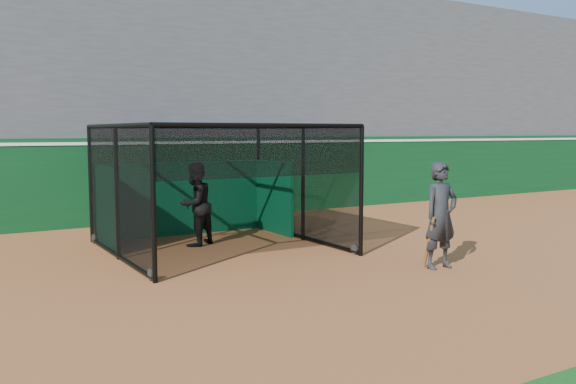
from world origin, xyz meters
TOP-DOWN VIEW (x-y plane):
  - ground at (0.00, 0.00)m, footprint 120.00×120.00m
  - outfield_wall at (0.00, 8.50)m, footprint 50.00×0.50m
  - grandstand at (0.00, 12.27)m, footprint 50.00×7.85m
  - batting_cage at (0.09, 3.61)m, footprint 4.69×4.77m
  - batter at (-0.21, 4.23)m, footprint 1.20×1.12m
  - on_deck_player at (3.00, -0.49)m, footprint 0.78×0.53m

SIDE VIEW (x-z plane):
  - ground at x=0.00m, z-range 0.00..0.00m
  - batter at x=-0.21m, z-range 0.00..1.97m
  - on_deck_player at x=3.00m, z-range 0.00..2.10m
  - outfield_wall at x=0.00m, z-range 0.04..2.54m
  - batting_cage at x=0.09m, z-range 0.00..2.80m
  - grandstand at x=0.00m, z-range 0.00..8.95m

